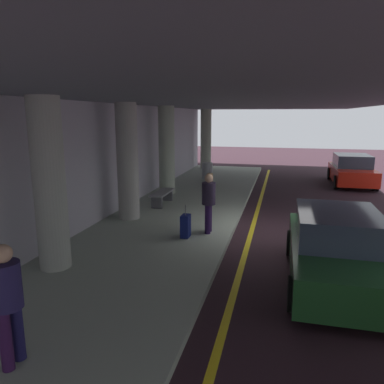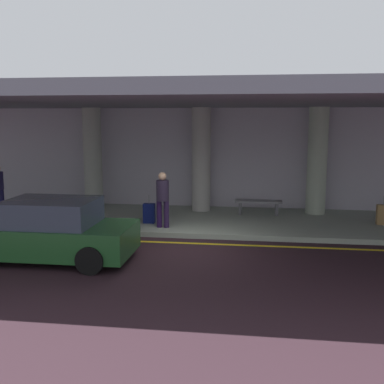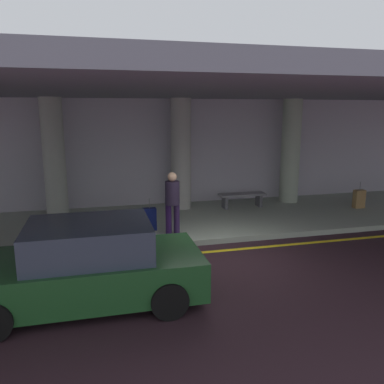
{
  "view_description": "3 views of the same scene",
  "coord_description": "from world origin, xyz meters",
  "px_view_note": "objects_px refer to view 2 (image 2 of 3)",
  "views": [
    {
      "loc": [
        -10.56,
        -0.28,
        3.4
      ],
      "look_at": [
        -0.41,
        2.24,
        1.2
      ],
      "focal_mm": 34.11,
      "sensor_mm": 36.0,
      "label": 1
    },
    {
      "loc": [
        1.85,
        -11.59,
        3.4
      ],
      "look_at": [
        -0.08,
        2.6,
        1.1
      ],
      "focal_mm": 42.7,
      "sensor_mm": 36.0,
      "label": 2
    },
    {
      "loc": [
        -2.74,
        -8.12,
        3.4
      ],
      "look_at": [
        -0.39,
        1.34,
        1.35
      ],
      "focal_mm": 36.26,
      "sensor_mm": 36.0,
      "label": 3
    }
  ],
  "objects_px": {
    "support_column_left_mid": "(201,160)",
    "bench_metal": "(258,204)",
    "suitcase_upright_primary": "(383,215)",
    "support_column_far_left": "(93,158)",
    "support_column_center": "(317,161)",
    "person_waiting_for_ride": "(163,196)",
    "car_dark_green": "(49,232)",
    "suitcase_upright_secondary": "(149,213)"
  },
  "relations": [
    {
      "from": "support_column_left_mid",
      "to": "bench_metal",
      "type": "height_order",
      "value": "support_column_left_mid"
    },
    {
      "from": "bench_metal",
      "to": "person_waiting_for_ride",
      "type": "bearing_deg",
      "value": -140.94
    },
    {
      "from": "support_column_left_mid",
      "to": "car_dark_green",
      "type": "height_order",
      "value": "support_column_left_mid"
    },
    {
      "from": "support_column_far_left",
      "to": "car_dark_green",
      "type": "height_order",
      "value": "support_column_far_left"
    },
    {
      "from": "support_column_far_left",
      "to": "bench_metal",
      "type": "xyz_separation_m",
      "value": [
        6.04,
        -0.44,
        -1.47
      ]
    },
    {
      "from": "car_dark_green",
      "to": "suitcase_upright_primary",
      "type": "height_order",
      "value": "car_dark_green"
    },
    {
      "from": "person_waiting_for_ride",
      "to": "support_column_center",
      "type": "bearing_deg",
      "value": -82.81
    },
    {
      "from": "support_column_center",
      "to": "suitcase_upright_primary",
      "type": "xyz_separation_m",
      "value": [
        1.86,
        -1.49,
        -1.51
      ]
    },
    {
      "from": "suitcase_upright_secondary",
      "to": "person_waiting_for_ride",
      "type": "bearing_deg",
      "value": -60.67
    },
    {
      "from": "support_column_left_mid",
      "to": "support_column_center",
      "type": "bearing_deg",
      "value": 0.0
    },
    {
      "from": "support_column_far_left",
      "to": "suitcase_upright_primary",
      "type": "bearing_deg",
      "value": -8.57
    },
    {
      "from": "support_column_left_mid",
      "to": "person_waiting_for_ride",
      "type": "height_order",
      "value": "support_column_left_mid"
    },
    {
      "from": "person_waiting_for_ride",
      "to": "car_dark_green",
      "type": "bearing_deg",
      "value": 122.6
    },
    {
      "from": "support_column_center",
      "to": "support_column_far_left",
      "type": "bearing_deg",
      "value": 180.0
    },
    {
      "from": "suitcase_upright_primary",
      "to": "car_dark_green",
      "type": "bearing_deg",
      "value": -176.23
    },
    {
      "from": "support_column_left_mid",
      "to": "bench_metal",
      "type": "xyz_separation_m",
      "value": [
        2.04,
        -0.44,
        -1.47
      ]
    },
    {
      "from": "support_column_left_mid",
      "to": "person_waiting_for_ride",
      "type": "bearing_deg",
      "value": -106.93
    },
    {
      "from": "support_column_left_mid",
      "to": "suitcase_upright_secondary",
      "type": "xyz_separation_m",
      "value": [
        -1.39,
        -2.25,
        -1.51
      ]
    },
    {
      "from": "person_waiting_for_ride",
      "to": "suitcase_upright_primary",
      "type": "distance_m",
      "value": 6.86
    },
    {
      "from": "car_dark_green",
      "to": "bench_metal",
      "type": "distance_m",
      "value": 7.43
    },
    {
      "from": "support_column_far_left",
      "to": "support_column_center",
      "type": "bearing_deg",
      "value": 0.0
    },
    {
      "from": "suitcase_upright_secondary",
      "to": "support_column_far_left",
      "type": "bearing_deg",
      "value": 122.4
    },
    {
      "from": "car_dark_green",
      "to": "person_waiting_for_ride",
      "type": "bearing_deg",
      "value": -129.19
    },
    {
      "from": "support_column_far_left",
      "to": "bench_metal",
      "type": "height_order",
      "value": "support_column_far_left"
    },
    {
      "from": "suitcase_upright_primary",
      "to": "bench_metal",
      "type": "relative_size",
      "value": 0.56
    },
    {
      "from": "support_column_left_mid",
      "to": "suitcase_upright_secondary",
      "type": "distance_m",
      "value": 3.05
    },
    {
      "from": "suitcase_upright_primary",
      "to": "bench_metal",
      "type": "distance_m",
      "value": 3.96
    },
    {
      "from": "support_column_center",
      "to": "car_dark_green",
      "type": "relative_size",
      "value": 0.89
    },
    {
      "from": "support_column_left_mid",
      "to": "person_waiting_for_ride",
      "type": "xyz_separation_m",
      "value": [
        -0.85,
        -2.78,
        -0.86
      ]
    },
    {
      "from": "suitcase_upright_secondary",
      "to": "bench_metal",
      "type": "relative_size",
      "value": 0.56
    },
    {
      "from": "car_dark_green",
      "to": "person_waiting_for_ride",
      "type": "distance_m",
      "value": 3.81
    },
    {
      "from": "support_column_far_left",
      "to": "support_column_center",
      "type": "distance_m",
      "value": 8.0
    },
    {
      "from": "support_column_center",
      "to": "bench_metal",
      "type": "relative_size",
      "value": 2.28
    },
    {
      "from": "support_column_center",
      "to": "person_waiting_for_ride",
      "type": "distance_m",
      "value": 5.65
    },
    {
      "from": "support_column_left_mid",
      "to": "bench_metal",
      "type": "relative_size",
      "value": 2.28
    },
    {
      "from": "support_column_far_left",
      "to": "person_waiting_for_ride",
      "type": "relative_size",
      "value": 2.17
    },
    {
      "from": "support_column_far_left",
      "to": "support_column_left_mid",
      "type": "relative_size",
      "value": 1.0
    },
    {
      "from": "suitcase_upright_primary",
      "to": "bench_metal",
      "type": "bearing_deg",
      "value": 142.05
    },
    {
      "from": "support_column_far_left",
      "to": "support_column_center",
      "type": "relative_size",
      "value": 1.0
    },
    {
      "from": "support_column_left_mid",
      "to": "suitcase_upright_primary",
      "type": "relative_size",
      "value": 4.06
    },
    {
      "from": "support_column_center",
      "to": "bench_metal",
      "type": "height_order",
      "value": "support_column_center"
    },
    {
      "from": "person_waiting_for_ride",
      "to": "bench_metal",
      "type": "relative_size",
      "value": 1.05
    }
  ]
}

